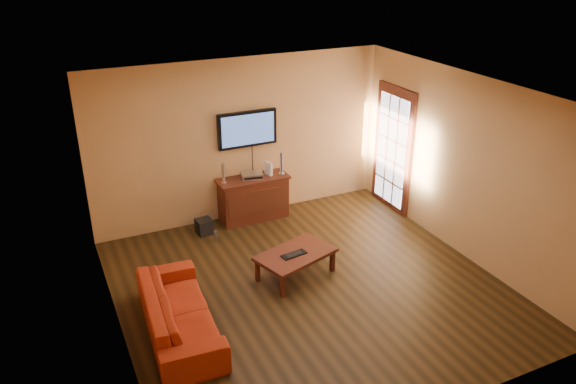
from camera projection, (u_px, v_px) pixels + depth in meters
ground_plane at (310, 287)px, 7.69m from camera, size 5.00×5.00×0.00m
room_walls at (290, 158)px, 7.51m from camera, size 5.00×5.00×5.00m
french_door at (393, 150)px, 9.61m from camera, size 0.07×1.02×2.22m
media_console at (254, 198)px, 9.44m from camera, size 1.20×0.46×0.75m
television at (247, 129)px, 9.12m from camera, size 1.01×0.08×0.60m
coffee_table at (296, 256)px, 7.83m from camera, size 1.22×0.93×0.37m
sofa at (178, 305)px, 6.69m from camera, size 0.69×1.96×0.75m
speaker_left at (223, 174)px, 9.03m from camera, size 0.09×0.09×0.33m
speaker_right at (282, 164)px, 9.38m from camera, size 0.10×0.10×0.38m
av_receiver at (252, 175)px, 9.28m from camera, size 0.40×0.32×0.08m
game_console at (269, 168)px, 9.37m from camera, size 0.09×0.17×0.23m
subwoofer at (204, 226)px, 9.05m from camera, size 0.27×0.27×0.24m
bottle at (216, 235)px, 8.85m from camera, size 0.07×0.07×0.19m
keyboard at (294, 254)px, 7.75m from camera, size 0.38×0.19×0.02m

